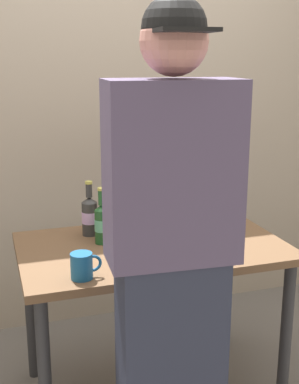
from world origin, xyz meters
The scene contains 8 objects.
desk centered at (0.00, 0.00, 0.67)m, with size 1.21×0.73×0.77m.
laptop centered at (0.13, 0.10, 0.82)m, with size 0.39×0.35×0.20m.
beer_bottle_green centered at (-0.21, 0.09, 0.87)m, with size 0.07×0.07×0.26m.
beer_bottle_dark centered at (-0.16, 0.18, 0.88)m, with size 0.07×0.07×0.29m.
beer_bottle_amber centered at (-0.24, 0.22, 0.87)m, with size 0.08×0.08×0.27m.
person_figure centered at (-0.11, -0.56, 0.92)m, with size 0.46×0.31×1.80m.
coffee_mug centered at (-0.37, -0.27, 0.83)m, with size 0.12×0.09×0.10m.
back_wall centered at (0.00, 0.89, 1.30)m, with size 6.00×0.10×2.60m, color tan.
Camera 1 is at (-0.70, -2.12, 1.61)m, focal length 48.07 mm.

